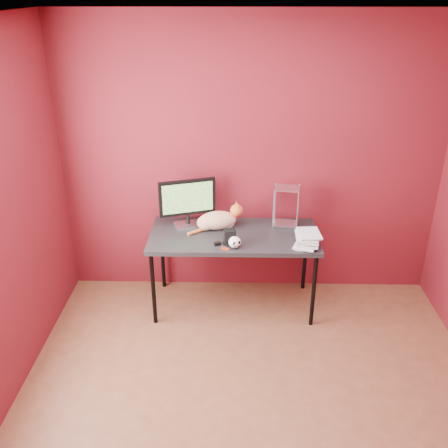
{
  "coord_description": "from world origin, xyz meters",
  "views": [
    {
      "loc": [
        -0.15,
        -2.6,
        2.75
      ],
      "look_at": [
        -0.23,
        1.15,
        0.95
      ],
      "focal_mm": 40.0,
      "sensor_mm": 36.0,
      "label": 1
    }
  ],
  "objects_px": {
    "desk": "(234,239)",
    "book_stack": "(301,177)",
    "speaker": "(230,237)",
    "skull_mug": "(235,242)",
    "monitor": "(187,201)",
    "cat": "(218,220)"
  },
  "relations": [
    {
      "from": "cat",
      "to": "skull_mug",
      "type": "height_order",
      "value": "cat"
    },
    {
      "from": "desk",
      "to": "cat",
      "type": "relative_size",
      "value": 3.04
    },
    {
      "from": "cat",
      "to": "speaker",
      "type": "height_order",
      "value": "cat"
    },
    {
      "from": "skull_mug",
      "to": "book_stack",
      "type": "xyz_separation_m",
      "value": [
        0.53,
        0.09,
        0.56
      ]
    },
    {
      "from": "skull_mug",
      "to": "desk",
      "type": "bearing_deg",
      "value": 71.15
    },
    {
      "from": "book_stack",
      "to": "speaker",
      "type": "bearing_deg",
      "value": -178.24
    },
    {
      "from": "desk",
      "to": "book_stack",
      "type": "height_order",
      "value": "book_stack"
    },
    {
      "from": "cat",
      "to": "skull_mug",
      "type": "xyz_separation_m",
      "value": [
        0.16,
        -0.37,
        -0.03
      ]
    },
    {
      "from": "monitor",
      "to": "cat",
      "type": "bearing_deg",
      "value": -29.7
    },
    {
      "from": "desk",
      "to": "book_stack",
      "type": "bearing_deg",
      "value": -17.0
    },
    {
      "from": "desk",
      "to": "speaker",
      "type": "bearing_deg",
      "value": -100.2
    },
    {
      "from": "monitor",
      "to": "book_stack",
      "type": "relative_size",
      "value": 0.41
    },
    {
      "from": "speaker",
      "to": "monitor",
      "type": "bearing_deg",
      "value": 128.39
    },
    {
      "from": "speaker",
      "to": "book_stack",
      "type": "distance_m",
      "value": 0.79
    },
    {
      "from": "book_stack",
      "to": "skull_mug",
      "type": "bearing_deg",
      "value": -170.19
    },
    {
      "from": "speaker",
      "to": "skull_mug",
      "type": "bearing_deg",
      "value": -70.0
    },
    {
      "from": "desk",
      "to": "speaker",
      "type": "xyz_separation_m",
      "value": [
        -0.03,
        -0.18,
        0.11
      ]
    },
    {
      "from": "monitor",
      "to": "speaker",
      "type": "height_order",
      "value": "monitor"
    },
    {
      "from": "speaker",
      "to": "book_stack",
      "type": "relative_size",
      "value": 0.11
    },
    {
      "from": "desk",
      "to": "skull_mug",
      "type": "relative_size",
      "value": 13.32
    },
    {
      "from": "cat",
      "to": "speaker",
      "type": "relative_size",
      "value": 3.73
    },
    {
      "from": "skull_mug",
      "to": "monitor",
      "type": "bearing_deg",
      "value": 114.49
    }
  ]
}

